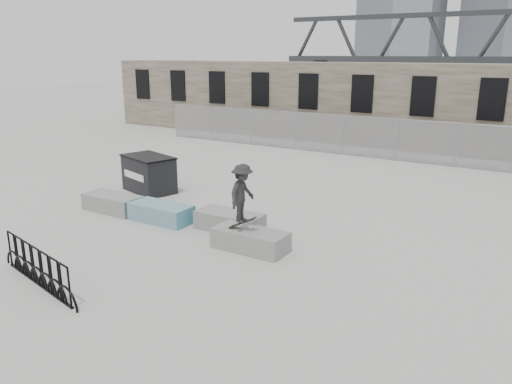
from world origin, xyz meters
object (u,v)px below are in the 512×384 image
at_px(planter_far_left, 113,202).
at_px(planter_center_right, 230,221).
at_px(planter_center_left, 161,212).
at_px(skateboarder, 242,193).
at_px(dumpster, 149,174).
at_px(bike_rack, 37,267).
at_px(planter_offset, 250,239).

xyz_separation_m(planter_far_left, planter_center_right, (4.32, 0.49, 0.00)).
xyz_separation_m(planter_far_left, planter_center_left, (2.06, 0.05, 0.00)).
bearing_deg(skateboarder, dumpster, 61.09).
height_order(planter_far_left, bike_rack, bike_rack).
distance_m(planter_far_left, planter_offset, 5.66).
distance_m(planter_center_right, skateboarder, 1.95).
xyz_separation_m(planter_center_left, planter_center_right, (2.26, 0.44, 0.00)).
height_order(planter_center_left, planter_offset, same).
relative_size(planter_center_right, skateboarder, 1.14).
distance_m(planter_center_right, planter_offset, 1.63).
xyz_separation_m(planter_center_left, dumpster, (-2.71, 2.37, 0.39)).
bearing_deg(dumpster, planter_center_right, -4.42).
xyz_separation_m(planter_center_left, skateboarder, (3.38, -0.57, 1.24)).
relative_size(planter_center_left, planter_offset, 1.00).
relative_size(planter_far_left, planter_offset, 1.00).
xyz_separation_m(bike_rack, skateboarder, (2.70, 4.20, 1.09)).
distance_m(planter_offset, dumpster, 6.93).
bearing_deg(planter_offset, planter_center_left, 171.83).
bearing_deg(planter_offset, planter_far_left, 175.29).
bearing_deg(planter_offset, bike_rack, -124.33).
xyz_separation_m(planter_offset, dumpster, (-6.29, 2.88, 0.39)).
height_order(planter_center_right, skateboarder, skateboarder).
xyz_separation_m(planter_offset, bike_rack, (-2.91, -4.26, 0.14)).
relative_size(planter_center_right, planter_offset, 1.00).
distance_m(planter_offset, bike_rack, 5.16).
height_order(planter_center_right, bike_rack, bike_rack).
xyz_separation_m(planter_center_left, bike_rack, (0.67, -4.78, 0.14)).
bearing_deg(dumpster, planter_offset, -7.83).
relative_size(planter_offset, dumpster, 0.86).
xyz_separation_m(planter_center_right, dumpster, (-4.97, 1.93, 0.39)).
relative_size(planter_far_left, skateboarder, 1.14).
xyz_separation_m(dumpster, skateboarder, (6.09, -2.94, 0.85)).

